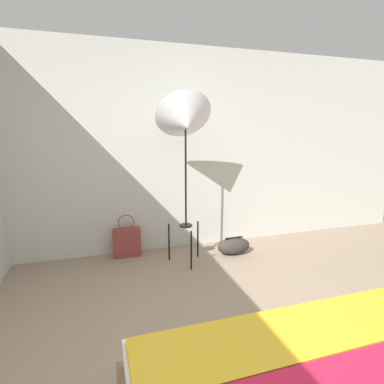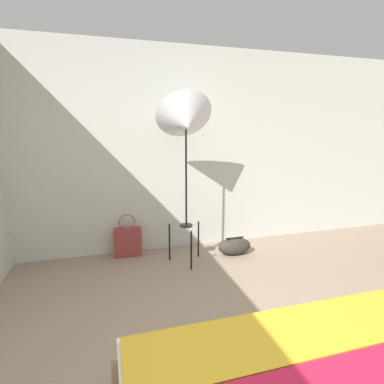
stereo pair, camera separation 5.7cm
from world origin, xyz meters
name	(u,v)px [view 1 (the left image)]	position (x,y,z in m)	size (l,w,h in m)	color
wall_back	(151,152)	(0.00, 2.62, 1.30)	(8.00, 0.05, 2.60)	beige
photo_umbrella	(185,123)	(0.30, 2.08, 1.65)	(0.65, 0.59, 1.99)	black
tote_bag	(127,242)	(-0.37, 2.45, 0.19)	(0.34, 0.11, 0.55)	brown
duffel_bag	(234,246)	(0.95, 2.12, 0.11)	(0.44, 0.22, 0.23)	#332D28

